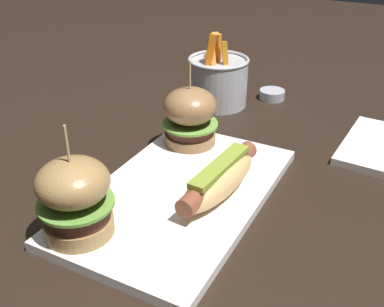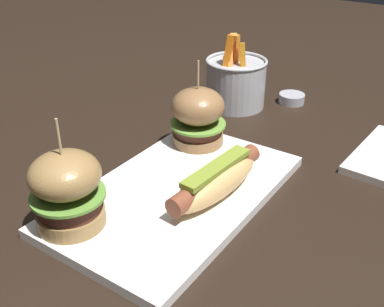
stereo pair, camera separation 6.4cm
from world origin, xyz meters
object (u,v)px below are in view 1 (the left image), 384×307
object	(u,v)px
hot_dog	(220,178)
sauce_ramekin	(272,94)
platter_main	(180,194)
fries_bucket	(218,80)
slider_right	(190,116)
slider_left	(75,197)

from	to	relation	value
hot_dog	sauce_ramekin	distance (m)	0.39
hot_dog	sauce_ramekin	bearing A→B (deg)	8.30
platter_main	fries_bucket	size ratio (longest dim) A/B	2.47
fries_bucket	slider_right	bearing A→B (deg)	-167.96
platter_main	fries_bucket	xyz separation A→B (m)	(0.33, 0.10, 0.04)
hot_dog	slider_right	world-z (taller)	slider_right
slider_right	sauce_ramekin	distance (m)	0.28
slider_left	slider_right	bearing A→B (deg)	-2.19
slider_right	fries_bucket	world-z (taller)	slider_right
slider_left	sauce_ramekin	xyz separation A→B (m)	(0.54, -0.06, -0.05)
slider_left	fries_bucket	size ratio (longest dim) A/B	0.97
platter_main	slider_left	world-z (taller)	slider_left
platter_main	hot_dog	bearing A→B (deg)	-67.95
platter_main	fries_bucket	bearing A→B (deg)	16.20
sauce_ramekin	fries_bucket	bearing A→B (deg)	130.81
platter_main	sauce_ramekin	bearing A→B (deg)	0.85
slider_left	slider_right	world-z (taller)	slider_left
sauce_ramekin	slider_right	bearing A→B (deg)	170.18
slider_right	fries_bucket	xyz separation A→B (m)	(0.20, 0.04, -0.01)
slider_left	fries_bucket	bearing A→B (deg)	3.93
hot_dog	fries_bucket	size ratio (longest dim) A/B	1.23
fries_bucket	sauce_ramekin	bearing A→B (deg)	-49.19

